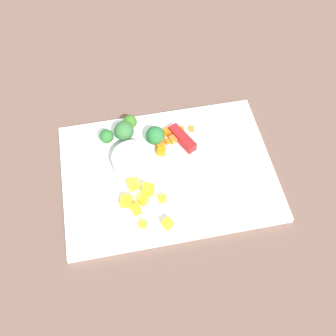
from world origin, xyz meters
name	(u,v)px	position (x,y,z in m)	size (l,w,h in m)	color
ground_plane	(168,174)	(0.00, 0.00, 0.00)	(4.00, 4.00, 0.00)	brown
cutting_board	(168,172)	(0.00, 0.00, 0.01)	(0.43, 0.31, 0.01)	white
prep_bowl	(133,161)	(-0.07, 0.03, 0.03)	(0.09, 0.09, 0.03)	#BEBEBE
chef_knife	(197,154)	(0.07, 0.02, 0.02)	(0.15, 0.27, 0.02)	silver
carrot_dice_0	(162,151)	(-0.01, 0.04, 0.02)	(0.02, 0.02, 0.02)	orange
carrot_dice_1	(176,136)	(0.03, 0.08, 0.02)	(0.01, 0.01, 0.01)	orange
carrot_dice_2	(168,142)	(0.01, 0.07, 0.02)	(0.01, 0.01, 0.01)	orange
carrot_dice_3	(182,130)	(0.05, 0.09, 0.02)	(0.01, 0.01, 0.01)	orange
carrot_dice_4	(159,145)	(-0.01, 0.06, 0.02)	(0.01, 0.01, 0.01)	orange
carrot_dice_5	(192,129)	(0.07, 0.09, 0.02)	(0.01, 0.01, 0.01)	orange
carrot_dice_6	(163,139)	(0.00, 0.08, 0.02)	(0.02, 0.01, 0.01)	orange
carrot_dice_7	(173,139)	(0.02, 0.07, 0.02)	(0.01, 0.02, 0.01)	orange
carrot_dice_8	(168,132)	(0.02, 0.09, 0.02)	(0.02, 0.01, 0.01)	orange
carrot_dice_9	(165,146)	(0.00, 0.06, 0.02)	(0.01, 0.01, 0.01)	orange
pepper_dice_0	(127,202)	(-0.09, -0.06, 0.02)	(0.02, 0.02, 0.02)	yellow
pepper_dice_1	(149,190)	(-0.05, -0.04, 0.02)	(0.02, 0.02, 0.02)	yellow
pepper_dice_2	(137,209)	(-0.08, -0.08, 0.02)	(0.02, 0.02, 0.02)	yellow
pepper_dice_3	(143,200)	(-0.06, -0.06, 0.02)	(0.02, 0.02, 0.02)	yellow
pepper_dice_4	(144,225)	(-0.07, -0.11, 0.02)	(0.01, 0.01, 0.01)	yellow
pepper_dice_5	(134,184)	(-0.07, -0.02, 0.02)	(0.02, 0.02, 0.02)	yellow
pepper_dice_6	(168,224)	(-0.02, -0.12, 0.02)	(0.02, 0.02, 0.02)	yellow
pepper_dice_7	(163,199)	(-0.02, -0.07, 0.02)	(0.01, 0.01, 0.01)	yellow
broccoli_floret_0	(155,136)	(-0.01, 0.08, 0.03)	(0.04, 0.04, 0.04)	#90B35A
broccoli_floret_1	(130,122)	(-0.06, 0.13, 0.03)	(0.03, 0.03, 0.03)	#80AF6D
broccoli_floret_2	(124,131)	(-0.08, 0.10, 0.04)	(0.04, 0.04, 0.05)	#93C362
broccoli_floret_3	(107,136)	(-0.11, 0.09, 0.03)	(0.03, 0.03, 0.04)	#95B062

